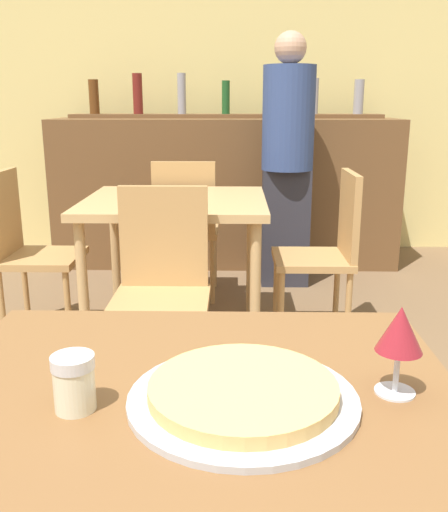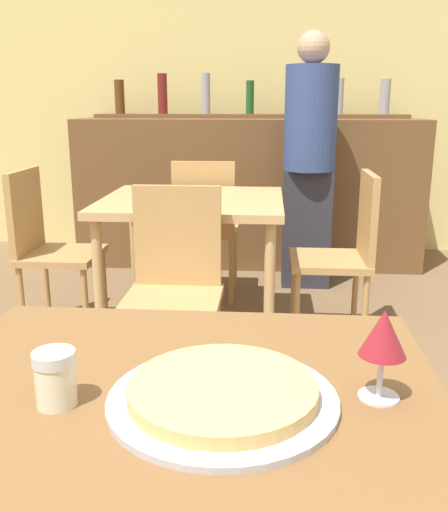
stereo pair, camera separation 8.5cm
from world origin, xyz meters
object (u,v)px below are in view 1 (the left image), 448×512
Objects in this scene: chair_far_side_left at (26,244)px; chair_far_side_right at (328,245)px; cheese_shaker at (74,382)px; person_standing at (287,154)px; chair_far_side_front at (162,279)px; wine_glass at (400,332)px; pizza_tray at (243,394)px; chair_far_side_back at (186,221)px.

chair_far_side_right is at bearing -90.00° from chair_far_side_left.
person_standing is (0.61, 2.98, 0.11)m from cheese_shaker.
chair_far_side_front is 1.00m from chair_far_side_right.
wine_glass reaches higher than cheese_shaker.
chair_far_side_left is at bearing 118.77° from pizza_tray.
chair_far_side_back is 1.00m from chair_far_side_right.
chair_far_side_left and chair_far_side_right have the same top height.
cheese_shaker is 3.04m from person_standing.
chair_far_side_front is 1.00m from chair_far_side_left.
chair_far_side_back is 2.68m from wine_glass.
chair_far_side_front is 1.20m from chair_far_side_back.
pizza_tray is at bearing 96.93° from chair_far_side_back.
wine_glass is (1.38, -1.99, 0.35)m from chair_far_side_left.
chair_far_side_right is 9.39× the size of cheese_shaker.
chair_far_side_left is 0.54× the size of person_standing.
chair_far_side_back is at bearing -127.04° from chair_far_side_right.
chair_far_side_right is 0.54× the size of person_standing.
chair_far_side_left is at bearing 124.69° from wine_glass.
pizza_tray is (0.32, -1.43, 0.25)m from chair_far_side_front.
wine_glass is (0.54, 0.06, 0.07)m from cheese_shaker.
chair_far_side_left is at bearing 112.20° from cheese_shaker.
cheese_shaker reaches higher than pizza_tray.
person_standing reaches higher than chair_far_side_back.
cheese_shaker is at bearing -157.80° from chair_far_side_left.
chair_far_side_front is 1.49m from pizza_tray.
chair_far_side_back is 2.29× the size of pizza_tray.
wine_glass reaches higher than chair_far_side_front.
chair_far_side_left is 1.00× the size of chair_far_side_right.
person_standing reaches higher than cheese_shaker.
cheese_shaker is at bearing -174.59° from pizza_tray.
chair_far_side_front is 1.70m from person_standing.
chair_far_side_back is at bearing 96.93° from pizza_tray.
wine_glass reaches higher than chair_far_side_left.
wine_glass is at bearing -91.37° from person_standing.
chair_far_side_left is (-0.79, -0.60, 0.00)m from chair_far_side_back.
chair_far_side_front is at bearing -52.96° from chair_far_side_right.
person_standing is 10.47× the size of wine_glass.
chair_far_side_right is at bearing 142.96° from chair_far_side_back.
person_standing reaches higher than pizza_tray.
chair_far_side_front is 1.00× the size of chair_far_side_back.
chair_far_side_front is at bearing 90.00° from chair_far_side_back.
cheese_shaker is (-0.28, -0.03, 0.03)m from pizza_tray.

